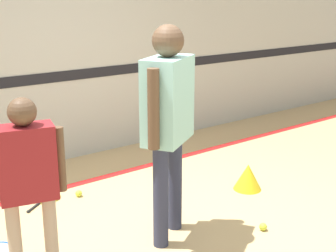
# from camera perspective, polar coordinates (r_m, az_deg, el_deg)

# --- Properties ---
(ground_plane) EXTENTS (16.00, 16.00, 0.00)m
(ground_plane) POSITION_cam_1_polar(r_m,az_deg,el_deg) (3.99, -0.16, -13.52)
(ground_plane) COLOR tan
(wall_back) EXTENTS (16.00, 0.07, 3.20)m
(wall_back) POSITION_cam_1_polar(r_m,az_deg,el_deg) (5.49, -15.10, 11.60)
(wall_back) COLOR beige
(wall_back) RESTS_ON ground_plane
(floor_stripe) EXTENTS (14.40, 0.10, 0.01)m
(floor_stripe) POSITION_cam_1_polar(r_m,az_deg,el_deg) (5.13, -10.28, -6.78)
(floor_stripe) COLOR red
(floor_stripe) RESTS_ON ground_plane
(person_instructor) EXTENTS (0.58, 0.48, 1.74)m
(person_instructor) POSITION_cam_1_polar(r_m,az_deg,el_deg) (3.63, 0.00, 1.81)
(person_instructor) COLOR #2D334C
(person_instructor) RESTS_ON ground_plane
(person_student_left) EXTENTS (0.49, 0.29, 1.33)m
(person_student_left) POSITION_cam_1_polar(r_m,az_deg,el_deg) (3.23, -16.77, -5.46)
(person_student_left) COLOR tan
(person_student_left) RESTS_ON ground_plane
(racket_spare_on_floor) EXTENTS (0.47, 0.40, 0.03)m
(racket_spare_on_floor) POSITION_cam_1_polar(r_m,az_deg,el_deg) (4.82, -14.71, -8.50)
(racket_spare_on_floor) COLOR #C6D838
(racket_spare_on_floor) RESTS_ON ground_plane
(tennis_ball_by_spare_racket) EXTENTS (0.07, 0.07, 0.07)m
(tennis_ball_by_spare_racket) POSITION_cam_1_polar(r_m,az_deg,el_deg) (4.79, -10.83, -8.08)
(tennis_ball_by_spare_racket) COLOR #CCE038
(tennis_ball_by_spare_racket) RESTS_ON ground_plane
(tennis_ball_stray_left) EXTENTS (0.07, 0.07, 0.07)m
(tennis_ball_stray_left) POSITION_cam_1_polar(r_m,az_deg,el_deg) (4.17, 11.52, -11.95)
(tennis_ball_stray_left) COLOR #CCE038
(tennis_ball_stray_left) RESTS_ON ground_plane
(training_cone) EXTENTS (0.29, 0.29, 0.27)m
(training_cone) POSITION_cam_1_polar(r_m,az_deg,el_deg) (4.91, 9.70, -6.12)
(training_cone) COLOR yellow
(training_cone) RESTS_ON ground_plane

